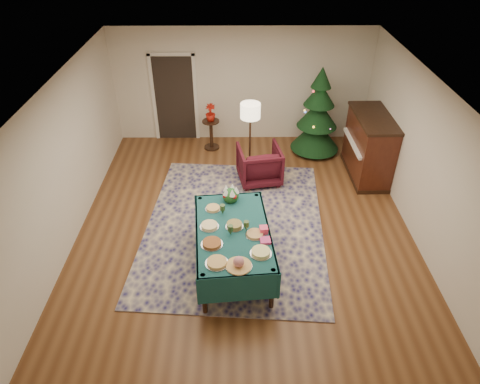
{
  "coord_description": "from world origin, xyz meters",
  "views": [
    {
      "loc": [
        -0.14,
        -6.14,
        5.02
      ],
      "look_at": [
        -0.08,
        -0.34,
        0.98
      ],
      "focal_mm": 32.0,
      "sensor_mm": 36.0,
      "label": 1
    }
  ],
  "objects_px": {
    "buffet_table": "(233,238)",
    "piano": "(369,147)",
    "floor_lamp": "(250,115)",
    "potted_plant": "(211,116)",
    "side_table": "(211,135)",
    "christmas_tree": "(318,116)",
    "gift_box": "(264,230)",
    "armchair": "(259,163)"
  },
  "relations": [
    {
      "from": "buffet_table",
      "to": "gift_box",
      "type": "relative_size",
      "value": 16.83
    },
    {
      "from": "armchair",
      "to": "piano",
      "type": "distance_m",
      "value": 2.33
    },
    {
      "from": "floor_lamp",
      "to": "side_table",
      "type": "distance_m",
      "value": 1.85
    },
    {
      "from": "gift_box",
      "to": "floor_lamp",
      "type": "bearing_deg",
      "value": 92.59
    },
    {
      "from": "buffet_table",
      "to": "armchair",
      "type": "relative_size",
      "value": 2.4
    },
    {
      "from": "armchair",
      "to": "christmas_tree",
      "type": "bearing_deg",
      "value": -146.89
    },
    {
      "from": "armchair",
      "to": "side_table",
      "type": "relative_size",
      "value": 1.22
    },
    {
      "from": "potted_plant",
      "to": "christmas_tree",
      "type": "relative_size",
      "value": 0.2
    },
    {
      "from": "gift_box",
      "to": "armchair",
      "type": "relative_size",
      "value": 0.14
    },
    {
      "from": "buffet_table",
      "to": "piano",
      "type": "relative_size",
      "value": 1.31
    },
    {
      "from": "floor_lamp",
      "to": "piano",
      "type": "relative_size",
      "value": 1.04
    },
    {
      "from": "buffet_table",
      "to": "piano",
      "type": "bearing_deg",
      "value": 44.67
    },
    {
      "from": "armchair",
      "to": "potted_plant",
      "type": "height_order",
      "value": "potted_plant"
    },
    {
      "from": "christmas_tree",
      "to": "buffet_table",
      "type": "bearing_deg",
      "value": -116.42
    },
    {
      "from": "piano",
      "to": "buffet_table",
      "type": "bearing_deg",
      "value": -135.33
    },
    {
      "from": "christmas_tree",
      "to": "piano",
      "type": "xyz_separation_m",
      "value": [
        0.94,
        -1.03,
        -0.25
      ]
    },
    {
      "from": "christmas_tree",
      "to": "piano",
      "type": "bearing_deg",
      "value": -47.63
    },
    {
      "from": "side_table",
      "to": "potted_plant",
      "type": "bearing_deg",
      "value": 0.0
    },
    {
      "from": "floor_lamp",
      "to": "christmas_tree",
      "type": "distance_m",
      "value": 1.95
    },
    {
      "from": "floor_lamp",
      "to": "piano",
      "type": "xyz_separation_m",
      "value": [
        2.5,
        0.03,
        -0.74
      ]
    },
    {
      "from": "potted_plant",
      "to": "piano",
      "type": "bearing_deg",
      "value": -19.7
    },
    {
      "from": "buffet_table",
      "to": "armchair",
      "type": "distance_m",
      "value": 2.64
    },
    {
      "from": "floor_lamp",
      "to": "potted_plant",
      "type": "bearing_deg",
      "value": 125.28
    },
    {
      "from": "gift_box",
      "to": "side_table",
      "type": "relative_size",
      "value": 0.17
    },
    {
      "from": "side_table",
      "to": "christmas_tree",
      "type": "height_order",
      "value": "christmas_tree"
    },
    {
      "from": "side_table",
      "to": "piano",
      "type": "xyz_separation_m",
      "value": [
        3.38,
        -1.21,
        0.32
      ]
    },
    {
      "from": "potted_plant",
      "to": "piano",
      "type": "height_order",
      "value": "piano"
    },
    {
      "from": "armchair",
      "to": "side_table",
      "type": "distance_m",
      "value": 1.8
    },
    {
      "from": "buffet_table",
      "to": "piano",
      "type": "height_order",
      "value": "piano"
    },
    {
      "from": "potted_plant",
      "to": "christmas_tree",
      "type": "bearing_deg",
      "value": -4.24
    },
    {
      "from": "side_table",
      "to": "potted_plant",
      "type": "xyz_separation_m",
      "value": [
        0.0,
        0.0,
        0.48
      ]
    },
    {
      "from": "buffet_table",
      "to": "armchair",
      "type": "bearing_deg",
      "value": 78.17
    },
    {
      "from": "gift_box",
      "to": "potted_plant",
      "type": "relative_size",
      "value": 0.3
    },
    {
      "from": "buffet_table",
      "to": "potted_plant",
      "type": "relative_size",
      "value": 5.12
    },
    {
      "from": "potted_plant",
      "to": "gift_box",
      "type": "bearing_deg",
      "value": -76.19
    },
    {
      "from": "side_table",
      "to": "piano",
      "type": "distance_m",
      "value": 3.6
    },
    {
      "from": "christmas_tree",
      "to": "side_table",
      "type": "bearing_deg",
      "value": 175.76
    },
    {
      "from": "potted_plant",
      "to": "buffet_table",
      "type": "bearing_deg",
      "value": -82.49
    },
    {
      "from": "piano",
      "to": "armchair",
      "type": "bearing_deg",
      "value": -174.16
    },
    {
      "from": "buffet_table",
      "to": "gift_box",
      "type": "distance_m",
      "value": 0.52
    },
    {
      "from": "gift_box",
      "to": "floor_lamp",
      "type": "height_order",
      "value": "floor_lamp"
    },
    {
      "from": "floor_lamp",
      "to": "potted_plant",
      "type": "height_order",
      "value": "floor_lamp"
    }
  ]
}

